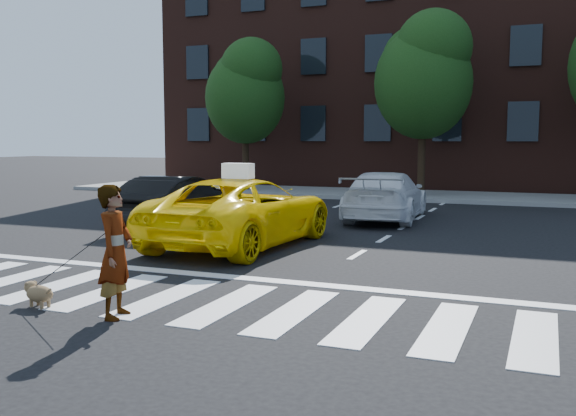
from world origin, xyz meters
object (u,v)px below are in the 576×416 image
at_px(black_sedan, 176,202).
at_px(dog, 38,293).
at_px(white_suv, 386,196).
at_px(taxi, 243,212).
at_px(tree_mid, 424,71).
at_px(woman, 115,252).
at_px(tree_left, 246,88).

relative_size(black_sedan, dog, 6.96).
relative_size(black_sedan, white_suv, 0.87).
bearing_deg(taxi, tree_mid, -94.61).
height_order(tree_mid, woman, tree_mid).
distance_m(black_sedan, woman, 8.47).
distance_m(black_sedan, dog, 7.96).
distance_m(white_suv, woman, 11.24).
xyz_separation_m(tree_mid, taxi, (-1.56, -12.40, -4.12)).
distance_m(black_sedan, white_suv, 5.91).
height_order(tree_left, woman, tree_left).
distance_m(taxi, white_suv, 5.80).
relative_size(tree_mid, white_suv, 1.50).
bearing_deg(black_sedan, woman, 115.77).
bearing_deg(white_suv, woman, 81.68).
distance_m(tree_left, black_sedan, 11.62).
height_order(white_suv, dog, white_suv).
height_order(taxi, woman, woman).
height_order(black_sedan, dog, black_sedan).
bearing_deg(tree_mid, tree_left, 180.00).
bearing_deg(tree_left, black_sedan, -73.57).
bearing_deg(tree_mid, dog, -95.96).
xyz_separation_m(tree_left, woman, (6.94, -18.10, -3.58)).
bearing_deg(tree_left, woman, -69.02).
relative_size(taxi, dog, 8.92).
distance_m(taxi, woman, 5.79).
distance_m(woman, dog, 1.48).
bearing_deg(tree_mid, white_suv, -87.93).
height_order(taxi, black_sedan, taxi).
relative_size(tree_mid, woman, 4.12).
distance_m(tree_mid, taxi, 13.16).
xyz_separation_m(taxi, woman, (1.00, -5.70, 0.13)).
bearing_deg(tree_left, white_suv, -41.64).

